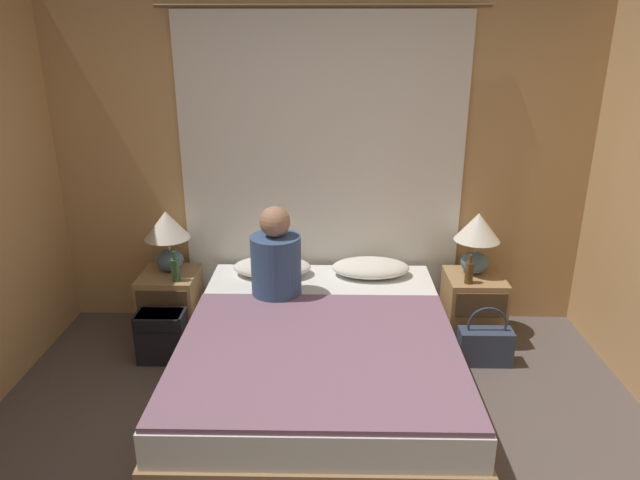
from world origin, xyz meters
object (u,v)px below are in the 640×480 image
(bed, at_px, (319,363))
(nightstand_left, at_px, (171,304))
(pillow_left, at_px, (272,267))
(person_left_in_bed, at_px, (276,260))
(beer_bottle_on_right_stand, at_px, (469,272))
(lamp_right, at_px, (477,235))
(lamp_left, at_px, (167,233))
(backpack_on_floor, at_px, (162,333))
(handbag_on_floor, at_px, (485,345))
(beer_bottle_on_left_stand, at_px, (175,269))
(nightstand_right, at_px, (473,307))
(pillow_right, at_px, (371,268))

(bed, xyz_separation_m, nightstand_left, (-1.11, 0.77, 0.01))
(pillow_left, height_order, person_left_in_bed, person_left_in_bed)
(bed, bearing_deg, nightstand_left, 145.40)
(beer_bottle_on_right_stand, bearing_deg, lamp_right, 66.90)
(lamp_right, bearing_deg, pillow_left, -178.65)
(lamp_left, distance_m, backpack_on_floor, 0.72)
(backpack_on_floor, height_order, handbag_on_floor, handbag_on_floor)
(lamp_left, xyz_separation_m, lamp_right, (2.22, 0.00, 0.00))
(beer_bottle_on_right_stand, height_order, handbag_on_floor, beer_bottle_on_right_stand)
(nightstand_left, bearing_deg, lamp_right, 1.73)
(person_left_in_bed, distance_m, beer_bottle_on_right_stand, 1.35)
(lamp_right, distance_m, beer_bottle_on_left_stand, 2.15)
(bed, relative_size, pillow_left, 3.58)
(nightstand_right, distance_m, pillow_left, 1.50)
(beer_bottle_on_left_stand, xyz_separation_m, beer_bottle_on_right_stand, (2.05, 0.00, -0.00))
(nightstand_right, relative_size, pillow_right, 0.87)
(bed, height_order, nightstand_left, nightstand_left)
(pillow_left, height_order, pillow_right, same)
(backpack_on_floor, bearing_deg, lamp_right, 11.19)
(nightstand_right, bearing_deg, nightstand_left, 180.00)
(lamp_right, height_order, pillow_left, lamp_right)
(bed, relative_size, lamp_left, 4.45)
(lamp_right, distance_m, pillow_right, 0.79)
(bed, xyz_separation_m, person_left_in_bed, (-0.29, 0.44, 0.50))
(nightstand_left, xyz_separation_m, beer_bottle_on_right_stand, (2.14, -0.12, 0.33))
(backpack_on_floor, bearing_deg, lamp_left, 93.69)
(lamp_right, relative_size, pillow_right, 0.81)
(person_left_in_bed, height_order, beer_bottle_on_left_stand, person_left_in_bed)
(backpack_on_floor, relative_size, handbag_on_floor, 0.85)
(pillow_right, xyz_separation_m, backpack_on_floor, (-1.44, -0.40, -0.33))
(pillow_left, xyz_separation_m, handbag_on_floor, (1.48, -0.40, -0.40))
(bed, xyz_separation_m, backpack_on_floor, (-1.08, 0.40, -0.03))
(beer_bottle_on_left_stand, distance_m, beer_bottle_on_right_stand, 2.05)
(bed, bearing_deg, pillow_right, 65.93)
(pillow_right, height_order, person_left_in_bed, person_left_in_bed)
(bed, bearing_deg, pillow_left, 114.07)
(person_left_in_bed, xyz_separation_m, beer_bottle_on_left_stand, (-0.73, 0.21, -0.16))
(nightstand_left, relative_size, nightstand_right, 1.00)
(lamp_left, distance_m, pillow_right, 1.49)
(pillow_right, bearing_deg, bed, -114.07)
(person_left_in_bed, xyz_separation_m, handbag_on_floor, (1.41, -0.03, -0.60))
(beer_bottle_on_left_stand, bearing_deg, nightstand_right, 3.26)
(pillow_left, height_order, beer_bottle_on_right_stand, beer_bottle_on_right_stand)
(lamp_left, distance_m, handbag_on_floor, 2.36)
(nightstand_left, distance_m, beer_bottle_on_left_stand, 0.36)
(lamp_left, relative_size, beer_bottle_on_right_stand, 2.14)
(beer_bottle_on_left_stand, height_order, backpack_on_floor, beer_bottle_on_left_stand)
(pillow_left, relative_size, beer_bottle_on_right_stand, 2.65)
(nightstand_left, bearing_deg, backpack_on_floor, -85.64)
(pillow_left, bearing_deg, backpack_on_floor, -151.20)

